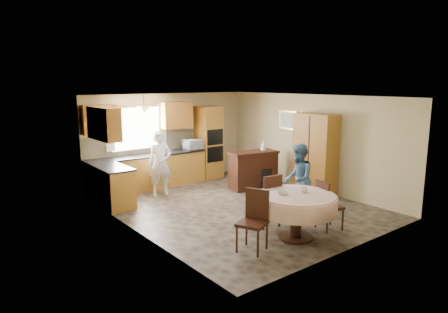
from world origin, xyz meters
TOP-DOWN VIEW (x-y plane):
  - floor at (0.00, 0.00)m, footprint 5.00×6.00m
  - ceiling at (0.00, 0.00)m, footprint 5.00×6.00m
  - wall_back at (0.00, 3.00)m, footprint 5.00×0.02m
  - wall_front at (0.00, -3.00)m, footprint 5.00×0.02m
  - wall_left at (-2.50, 0.00)m, footprint 0.02×6.00m
  - wall_right at (2.50, 0.00)m, footprint 0.02×6.00m
  - window at (-1.00, 2.98)m, footprint 1.40×0.03m
  - curtain_left at (-1.75, 2.93)m, footprint 0.22×0.02m
  - curtain_right at (-0.25, 2.93)m, footprint 0.22×0.02m
  - base_cab_back at (-0.85, 2.70)m, footprint 3.30×0.60m
  - counter_back at (-0.85, 2.70)m, footprint 3.30×0.64m
  - base_cab_left at (-2.20, 1.80)m, footprint 0.60×1.20m
  - counter_left at (-2.20, 1.80)m, footprint 0.64×1.20m
  - backsplash at (-0.85, 2.99)m, footprint 3.30×0.02m
  - wall_cab_left at (-2.05, 2.83)m, footprint 0.85×0.33m
  - wall_cab_right at (0.15, 2.83)m, footprint 0.90×0.33m
  - wall_cab_side at (-2.33, 1.80)m, footprint 0.33×1.20m
  - oven_tower at (1.15, 2.69)m, footprint 0.66×0.62m
  - oven_upper at (1.15, 2.38)m, footprint 0.56×0.01m
  - oven_lower at (1.15, 2.38)m, footprint 0.56×0.01m
  - pendant at (-1.00, 2.50)m, footprint 0.36×0.36m
  - sideboard at (1.38, 0.98)m, footprint 1.39×0.76m
  - space_heater at (1.63, 0.76)m, footprint 0.46×0.38m
  - cupboard at (2.22, -0.38)m, footprint 0.54×1.07m
  - dining_table at (-0.35, -2.09)m, footprint 1.45×1.45m
  - chair_left at (-1.28, -1.98)m, footprint 0.59×0.59m
  - chair_back at (-0.33, -1.35)m, footprint 0.50×0.50m
  - chair_right at (0.43, -2.16)m, footprint 0.51×0.51m
  - framed_picture at (2.47, 0.80)m, footprint 0.06×0.63m
  - microwave at (0.57, 2.65)m, footprint 0.56×0.41m
  - person_sink at (-0.89, 1.94)m, footprint 0.68×0.54m
  - person_dining at (0.74, -1.15)m, footprint 0.94×0.92m
  - bowl_sideboard at (1.01, 0.98)m, footprint 0.24×0.24m
  - bottle_sideboard at (1.72, 0.98)m, footprint 0.15×0.15m
  - cup_table at (-0.15, -2.09)m, footprint 0.12×0.12m
  - bowl_table at (-0.56, -1.94)m, footprint 0.24×0.24m

SIDE VIEW (x-z plane):
  - floor at x=0.00m, z-range -0.01..0.01m
  - space_heater at x=1.63m, z-range 0.00..0.54m
  - base_cab_back at x=-0.85m, z-range 0.00..0.88m
  - base_cab_left at x=-2.20m, z-range 0.00..0.88m
  - sideboard at x=1.38m, z-range 0.00..0.94m
  - chair_right at x=0.43m, z-range 0.05..1.02m
  - chair_left at x=-1.28m, z-range 0.05..1.09m
  - chair_back at x=-0.33m, z-range 0.06..1.11m
  - dining_table at x=-0.35m, z-range 0.23..1.06m
  - oven_lower at x=1.15m, z-range 0.53..0.97m
  - person_dining at x=0.74m, z-range 0.00..1.52m
  - person_sink at x=-0.89m, z-range 0.00..1.62m
  - bowl_table at x=-0.56m, z-range 0.83..0.89m
  - cup_table at x=-0.15m, z-range 0.83..0.92m
  - counter_back at x=-0.85m, z-range 0.88..0.92m
  - counter_left at x=-2.20m, z-range 0.88..0.92m
  - bowl_sideboard at x=1.01m, z-range 0.94..0.99m
  - cupboard at x=2.22m, z-range 0.00..2.04m
  - oven_tower at x=1.15m, z-range 0.00..2.12m
  - microwave at x=0.57m, z-range 0.92..1.22m
  - bottle_sideboard at x=1.72m, z-range 0.94..1.25m
  - backsplash at x=-0.85m, z-range 0.90..1.46m
  - wall_back at x=0.00m, z-range 0.00..2.50m
  - wall_front at x=0.00m, z-range 0.00..2.50m
  - wall_left at x=-2.50m, z-range 0.00..2.50m
  - wall_right at x=2.50m, z-range 0.00..2.50m
  - oven_upper at x=1.15m, z-range 1.02..1.48m
  - window at x=-1.00m, z-range 1.05..2.15m
  - curtain_left at x=-1.75m, z-range 1.08..2.22m
  - curtain_right at x=-0.25m, z-range 1.08..2.22m
  - framed_picture at x=2.47m, z-range 1.52..2.04m
  - wall_cab_left at x=-2.05m, z-range 1.55..2.27m
  - wall_cab_right at x=0.15m, z-range 1.55..2.27m
  - wall_cab_side at x=-2.33m, z-range 1.55..2.27m
  - pendant at x=-1.00m, z-range 2.03..2.21m
  - ceiling at x=0.00m, z-range 2.50..2.50m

